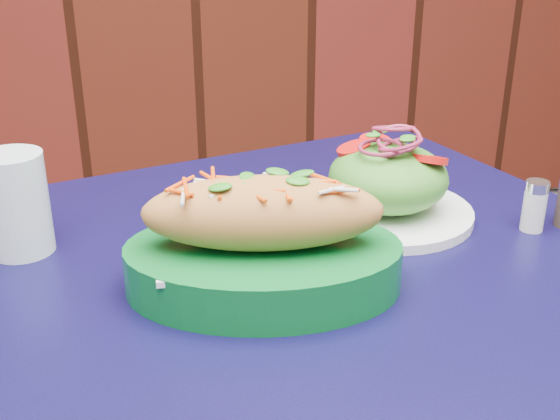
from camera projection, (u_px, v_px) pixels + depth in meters
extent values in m
cube|color=black|center=(312.00, 294.00, 0.72)|extent=(0.95, 0.95, 0.03)
cylinder|color=black|center=(375.00, 348.00, 1.27)|extent=(0.04, 0.04, 0.72)
cube|color=white|center=(263.00, 249.00, 0.68)|extent=(0.22, 0.14, 0.01)
ellipsoid|color=#CF8241|center=(263.00, 213.00, 0.66)|extent=(0.24, 0.13, 0.07)
cylinder|color=white|center=(386.00, 212.00, 0.85)|extent=(0.21, 0.21, 0.01)
ellipsoid|color=#4C992D|center=(388.00, 178.00, 0.83)|extent=(0.14, 0.14, 0.08)
cylinder|color=red|center=(430.00, 155.00, 0.80)|extent=(0.04, 0.04, 0.01)
cylinder|color=red|center=(354.00, 145.00, 0.84)|extent=(0.04, 0.04, 0.01)
cylinder|color=red|center=(376.00, 139.00, 0.86)|extent=(0.04, 0.04, 0.01)
torus|color=#992147|center=(390.00, 142.00, 0.82)|extent=(0.05, 0.05, 0.00)
torus|color=#992147|center=(391.00, 139.00, 0.82)|extent=(0.05, 0.05, 0.00)
torus|color=#992147|center=(391.00, 136.00, 0.81)|extent=(0.05, 0.05, 0.00)
torus|color=#992147|center=(391.00, 132.00, 0.81)|extent=(0.05, 0.05, 0.00)
torus|color=#992147|center=(391.00, 129.00, 0.81)|extent=(0.05, 0.05, 0.00)
cylinder|color=silver|center=(16.00, 204.00, 0.75)|extent=(0.07, 0.07, 0.11)
cylinder|color=white|center=(534.00, 211.00, 0.81)|extent=(0.03, 0.03, 0.05)
cylinder|color=silver|center=(538.00, 186.00, 0.80)|extent=(0.03, 0.03, 0.01)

